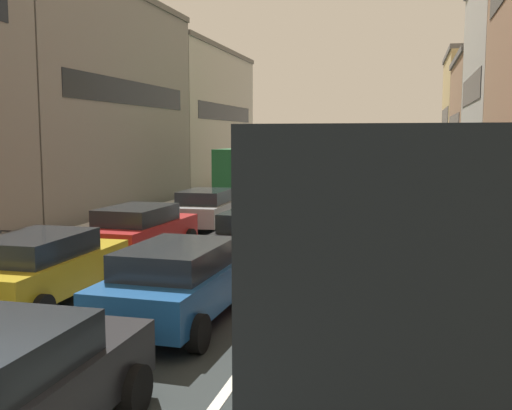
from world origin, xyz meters
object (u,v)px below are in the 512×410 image
object	(u,v)px
hatchback_centre_lane_third	(259,235)
wagon_left_lane_second	(41,267)
sedan_centre_lane_second	(180,280)
sedan_left_lane_fourth	(207,208)
removalist_box_truck	(382,242)
bus_mid_queue_primary	(267,169)
coupe_centre_lane_fourth	(294,210)
sedan_left_lane_third	(140,230)
wagon_right_lane_far	(389,213)
sedan_right_lane_behind_truck	(374,239)

from	to	relation	value
hatchback_centre_lane_third	wagon_left_lane_second	bearing A→B (deg)	146.76
sedan_centre_lane_second	sedan_left_lane_fourth	size ratio (longest dim) A/B	1.00
removalist_box_truck	bus_mid_queue_primary	bearing A→B (deg)	16.87
hatchback_centre_lane_third	coupe_centre_lane_fourth	distance (m)	5.72
sedan_left_lane_third	sedan_left_lane_fourth	distance (m)	5.41
sedan_centre_lane_second	sedan_left_lane_third	bearing A→B (deg)	33.59
hatchback_centre_lane_third	wagon_right_lane_far	world-z (taller)	same
sedan_centre_lane_second	wagon_right_lane_far	bearing A→B (deg)	-16.36
coupe_centre_lane_fourth	sedan_left_lane_fourth	bearing A→B (deg)	96.39
wagon_left_lane_second	coupe_centre_lane_fourth	xyz separation A→B (m)	(3.28, 10.70, 0.00)
sedan_left_lane_third	bus_mid_queue_primary	xyz separation A→B (m)	(0.23, 14.92, 0.96)
sedan_left_lane_third	wagon_right_lane_far	bearing A→B (deg)	-48.77
removalist_box_truck	coupe_centre_lane_fourth	xyz separation A→B (m)	(-3.70, 12.70, -1.18)
sedan_centre_lane_second	wagon_left_lane_second	size ratio (longest dim) A/B	1.00
wagon_left_lane_second	hatchback_centre_lane_third	world-z (taller)	same
sedan_left_lane_third	coupe_centre_lane_fourth	xyz separation A→B (m)	(3.44, 5.73, 0.00)
sedan_left_lane_third	wagon_right_lane_far	size ratio (longest dim) A/B	0.99
sedan_right_lane_behind_truck	bus_mid_queue_primary	bearing A→B (deg)	21.95
wagon_left_lane_second	wagon_right_lane_far	world-z (taller)	same
hatchback_centre_lane_third	sedan_right_lane_behind_truck	xyz separation A→B (m)	(3.10, 0.16, 0.00)
sedan_right_lane_behind_truck	bus_mid_queue_primary	xyz separation A→B (m)	(-6.42, 14.75, 0.96)
sedan_right_lane_behind_truck	bus_mid_queue_primary	world-z (taller)	bus_mid_queue_primary
removalist_box_truck	sedan_centre_lane_second	size ratio (longest dim) A/B	1.78
sedan_left_lane_third	sedan_right_lane_behind_truck	world-z (taller)	same
sedan_left_lane_fourth	bus_mid_queue_primary	distance (m)	9.56
hatchback_centre_lane_third	sedan_left_lane_fourth	xyz separation A→B (m)	(-3.38, 5.40, 0.00)
sedan_centre_lane_second	wagon_right_lane_far	xyz separation A→B (m)	(3.50, 10.93, 0.00)
sedan_right_lane_behind_truck	wagon_right_lane_far	bearing A→B (deg)	-3.90
sedan_right_lane_behind_truck	bus_mid_queue_primary	size ratio (longest dim) A/B	0.41
coupe_centre_lane_fourth	sedan_right_lane_behind_truck	xyz separation A→B (m)	(3.22, -5.56, 0.00)
removalist_box_truck	hatchback_centre_lane_third	bearing A→B (deg)	26.50
sedan_centre_lane_second	wagon_left_lane_second	world-z (taller)	same
coupe_centre_lane_fourth	wagon_left_lane_second	bearing A→B (deg)	163.75
removalist_box_truck	sedan_left_lane_fourth	distance (m)	14.25
wagon_right_lane_far	bus_mid_queue_primary	xyz separation A→B (m)	(-6.64, 9.35, 0.96)
sedan_left_lane_fourth	removalist_box_truck	bearing A→B (deg)	-152.75
sedan_centre_lane_second	bus_mid_queue_primary	world-z (taller)	bus_mid_queue_primary
sedan_right_lane_behind_truck	wagon_right_lane_far	size ratio (longest dim) A/B	0.99
hatchback_centre_lane_third	sedan_left_lane_third	distance (m)	3.56
sedan_left_lane_fourth	bus_mid_queue_primary	world-z (taller)	bus_mid_queue_primary
coupe_centre_lane_fourth	sedan_left_lane_fourth	size ratio (longest dim) A/B	0.99
sedan_right_lane_behind_truck	removalist_box_truck	bearing A→B (deg)	-177.73
sedan_centre_lane_second	sedan_left_lane_fourth	world-z (taller)	same
sedan_centre_lane_second	sedan_left_lane_fourth	bearing A→B (deg)	17.95
sedan_left_lane_fourth	sedan_right_lane_behind_truck	size ratio (longest dim) A/B	1.00
sedan_right_lane_behind_truck	bus_mid_queue_primary	distance (m)	16.12
wagon_left_lane_second	sedan_right_lane_behind_truck	xyz separation A→B (m)	(6.50, 5.14, 0.00)
removalist_box_truck	sedan_centre_lane_second	xyz separation A→B (m)	(-3.76, 1.62, -1.18)
removalist_box_truck	sedan_left_lane_third	bearing A→B (deg)	45.03
hatchback_centre_lane_third	bus_mid_queue_primary	xyz separation A→B (m)	(-3.32, 14.91, 0.96)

